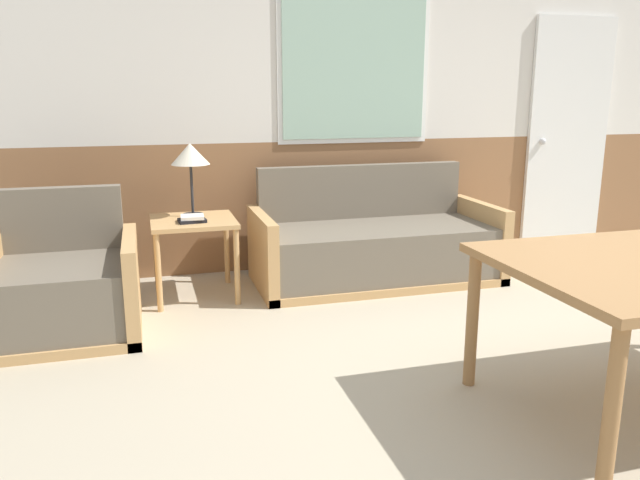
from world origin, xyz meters
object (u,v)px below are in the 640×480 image
(side_table, at_px, (194,231))
(table_lamp, at_px, (190,157))
(armchair, at_px, (63,292))
(couch, at_px, (375,247))

(side_table, xyz_separation_m, table_lamp, (0.01, 0.10, 0.52))
(armchair, distance_m, side_table, 0.99)
(side_table, bearing_deg, table_lamp, 84.48)
(couch, distance_m, armchair, 2.27)
(couch, distance_m, table_lamp, 1.56)
(armchair, distance_m, table_lamp, 1.27)
(table_lamp, bearing_deg, armchair, -144.30)
(side_table, distance_m, table_lamp, 0.53)
(armchair, height_order, table_lamp, table_lamp)
(couch, relative_size, armchair, 2.10)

